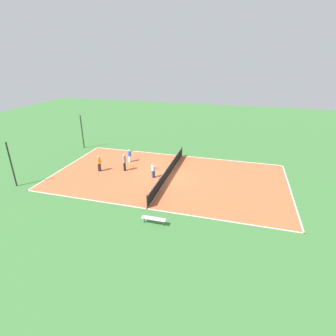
# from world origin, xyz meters

# --- Properties ---
(ground_plane) EXTENTS (80.00, 80.00, 0.00)m
(ground_plane) POSITION_xyz_m (0.00, 0.00, 0.00)
(ground_plane) COLOR #3D7538
(court_surface) EXTENTS (11.52, 21.14, 0.02)m
(court_surface) POSITION_xyz_m (0.00, 0.00, 0.01)
(court_surface) COLOR #C66038
(court_surface) RESTS_ON ground_plane
(tennis_net) EXTENTS (11.32, 0.10, 1.07)m
(tennis_net) POSITION_xyz_m (0.00, 0.00, 0.56)
(tennis_net) COLOR black
(tennis_net) RESTS_ON court_surface
(bench) EXTENTS (0.36, 1.64, 0.45)m
(bench) POSITION_xyz_m (-7.32, -1.06, 0.39)
(bench) COLOR silver
(bench) RESTS_ON ground_plane
(player_near_white) EXTENTS (0.80, 0.96, 1.42)m
(player_near_white) POSITION_xyz_m (-0.52, 1.24, 0.82)
(player_near_white) COLOR navy
(player_near_white) RESTS_ON court_surface
(player_baseline_gray) EXTENTS (0.95, 0.81, 1.69)m
(player_baseline_gray) POSITION_xyz_m (0.24, 4.43, 1.00)
(player_baseline_gray) COLOR black
(player_baseline_gray) RESTS_ON court_surface
(player_near_blue) EXTENTS (0.96, 0.43, 1.36)m
(player_near_blue) POSITION_xyz_m (2.51, 4.87, 0.79)
(player_near_blue) COLOR white
(player_near_blue) RESTS_ON court_surface
(player_center_orange) EXTENTS (0.44, 0.44, 1.55)m
(player_center_orange) POSITION_xyz_m (-0.52, 6.71, 0.90)
(player_center_orange) COLOR black
(player_center_orange) RESTS_ON court_surface
(tennis_ball_right_alley) EXTENTS (0.07, 0.07, 0.07)m
(tennis_ball_right_alley) POSITION_xyz_m (3.96, 1.21, 0.06)
(tennis_ball_right_alley) COLOR #CCE033
(tennis_ball_right_alley) RESTS_ON court_surface
(tennis_ball_near_net) EXTENTS (0.07, 0.07, 0.07)m
(tennis_ball_near_net) POSITION_xyz_m (2.92, -2.41, 0.06)
(tennis_ball_near_net) COLOR #CCE033
(tennis_ball_near_net) RESTS_ON court_surface
(tennis_ball_midcourt) EXTENTS (0.07, 0.07, 0.07)m
(tennis_ball_midcourt) POSITION_xyz_m (3.96, 0.10, 0.06)
(tennis_ball_midcourt) COLOR #CCE033
(tennis_ball_midcourt) RESTS_ON court_surface
(fence_post_back_left) EXTENTS (0.12, 0.12, 3.94)m
(fence_post_back_left) POSITION_xyz_m (-5.25, 12.04, 1.97)
(fence_post_back_left) COLOR black
(fence_post_back_left) RESTS_ON ground_plane
(fence_post_back_right) EXTENTS (0.12, 0.12, 3.94)m
(fence_post_back_right) POSITION_xyz_m (5.25, 12.04, 1.97)
(fence_post_back_right) COLOR black
(fence_post_back_right) RESTS_ON ground_plane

